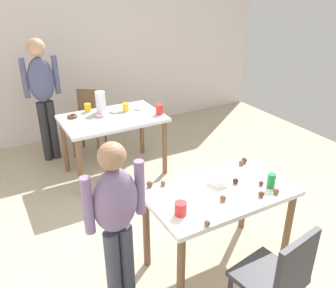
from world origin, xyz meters
name	(u,v)px	position (x,y,z in m)	size (l,w,h in m)	color
ground_plane	(190,254)	(0.00, 0.00, 0.00)	(6.40, 6.40, 0.00)	tan
wall_back	(74,49)	(0.00, 3.20, 1.30)	(6.40, 0.10, 2.60)	silver
dining_table_near	(219,202)	(0.14, -0.19, 0.64)	(1.16, 0.67, 0.75)	white
dining_table_far	(113,125)	(-0.02, 1.73, 0.65)	(1.18, 0.78, 0.75)	silver
chair_near_table	(278,277)	(0.10, -0.91, 0.50)	(0.46, 0.46, 0.87)	#2D2D33
chair_far_table	(90,118)	(-0.08, 2.46, 0.50)	(0.56, 0.56, 0.87)	brown
person_girl_near	(116,217)	(-0.72, -0.17, 0.80)	(0.45, 0.23, 1.35)	#383D4C
person_adult_far	(43,90)	(-0.64, 2.50, 0.97)	(0.45, 0.22, 1.60)	#28282D
mixing_bowl	(219,180)	(0.19, -0.11, 0.78)	(0.17, 0.17, 0.06)	white
soda_can	(271,181)	(0.51, -0.36, 0.81)	(0.07, 0.07, 0.12)	#198438
fork_near	(268,177)	(0.60, -0.23, 0.75)	(0.17, 0.02, 0.01)	silver
cup_near_0	(181,208)	(-0.29, -0.31, 0.80)	(0.09, 0.09, 0.10)	red
cake_ball_0	(207,223)	(-0.20, -0.51, 0.77)	(0.04, 0.04, 0.04)	brown
cake_ball_1	(241,163)	(0.54, 0.04, 0.77)	(0.05, 0.05, 0.05)	brown
cake_ball_2	(276,191)	(0.48, -0.45, 0.77)	(0.05, 0.05, 0.05)	brown
cake_ball_3	(261,194)	(0.35, -0.42, 0.77)	(0.05, 0.05, 0.05)	brown
cake_ball_4	(244,160)	(0.60, 0.07, 0.78)	(0.05, 0.05, 0.05)	brown
cake_ball_5	(261,183)	(0.47, -0.30, 0.77)	(0.04, 0.04, 0.04)	brown
cake_ball_6	(150,184)	(-0.32, 0.12, 0.78)	(0.05, 0.05, 0.05)	brown
cake_ball_7	(163,183)	(-0.22, 0.08, 0.77)	(0.04, 0.04, 0.04)	brown
cake_ball_8	(223,198)	(0.07, -0.32, 0.78)	(0.05, 0.05, 0.05)	brown
cake_ball_9	(236,181)	(0.30, -0.18, 0.77)	(0.05, 0.05, 0.05)	#3D2319
pitcher_far	(101,102)	(-0.07, 1.96, 0.88)	(0.12, 0.12, 0.26)	white
cup_far_0	(88,108)	(-0.21, 2.05, 0.80)	(0.08, 0.08, 0.10)	yellow
cup_far_1	(126,107)	(0.20, 1.84, 0.80)	(0.08, 0.08, 0.10)	yellow
cup_far_2	(159,109)	(0.52, 1.54, 0.81)	(0.09, 0.09, 0.12)	red
donut_far_0	(138,108)	(0.36, 1.81, 0.76)	(0.10, 0.10, 0.03)	white
donut_far_1	(115,111)	(0.07, 1.86, 0.77)	(0.14, 0.14, 0.04)	white
donut_far_2	(100,115)	(-0.14, 1.81, 0.77)	(0.12, 0.12, 0.04)	pink
donut_far_3	(72,116)	(-0.44, 1.93, 0.77)	(0.12, 0.12, 0.04)	brown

